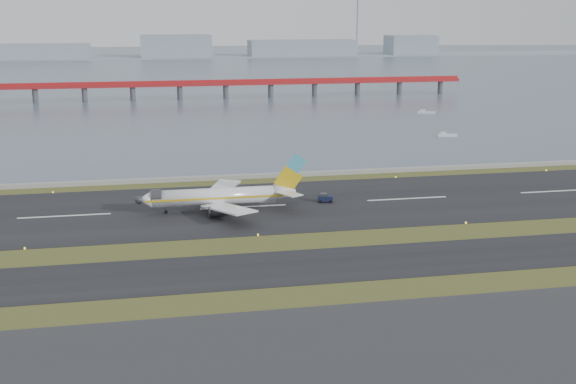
# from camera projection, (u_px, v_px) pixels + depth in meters

# --- Properties ---
(ground) EXTENTS (1000.00, 1000.00, 0.00)m
(ground) POSITION_uv_depth(u_px,v_px,m) (264.00, 247.00, 138.70)
(ground) COLOR #3B4E1B
(ground) RESTS_ON ground
(taxiway_strip) EXTENTS (1000.00, 18.00, 0.10)m
(taxiway_strip) POSITION_uv_depth(u_px,v_px,m) (275.00, 268.00, 127.26)
(taxiway_strip) COLOR black
(taxiway_strip) RESTS_ON ground
(runway_strip) EXTENTS (1000.00, 45.00, 0.10)m
(runway_strip) POSITION_uv_depth(u_px,v_px,m) (243.00, 207.00, 167.26)
(runway_strip) COLOR black
(runway_strip) RESTS_ON ground
(seawall) EXTENTS (1000.00, 2.50, 1.00)m
(seawall) POSITION_uv_depth(u_px,v_px,m) (229.00, 177.00, 195.72)
(seawall) COLOR gray
(seawall) RESTS_ON ground
(bay_water) EXTENTS (1400.00, 800.00, 1.30)m
(bay_water) POSITION_uv_depth(u_px,v_px,m) (172.00, 69.00, 576.79)
(bay_water) COLOR #465865
(bay_water) RESTS_ON ground
(red_pier) EXTENTS (260.00, 5.00, 10.20)m
(red_pier) POSITION_uv_depth(u_px,v_px,m) (226.00, 84.00, 378.74)
(red_pier) COLOR #AE1D20
(red_pier) RESTS_ON ground
(far_shoreline) EXTENTS (1400.00, 80.00, 60.50)m
(far_shoreline) POSITION_uv_depth(u_px,v_px,m) (180.00, 51.00, 730.23)
(far_shoreline) COLOR #8A97A4
(far_shoreline) RESTS_ON ground
(airliner) EXTENTS (38.52, 32.89, 12.80)m
(airliner) POSITION_uv_depth(u_px,v_px,m) (221.00, 196.00, 163.36)
(airliner) COLOR white
(airliner) RESTS_ON ground
(pushback_tug) EXTENTS (3.73, 2.59, 2.19)m
(pushback_tug) POSITION_uv_depth(u_px,v_px,m) (325.00, 198.00, 171.35)
(pushback_tug) COLOR #121832
(pushback_tug) RESTS_ON ground
(workboat_near) EXTENTS (7.35, 3.39, 1.72)m
(workboat_near) POSITION_uv_depth(u_px,v_px,m) (447.00, 135.00, 262.60)
(workboat_near) COLOR silver
(workboat_near) RESTS_ON ground
(workboat_far) EXTENTS (8.12, 5.01, 1.88)m
(workboat_far) POSITION_uv_depth(u_px,v_px,m) (426.00, 112.00, 321.40)
(workboat_far) COLOR silver
(workboat_far) RESTS_ON ground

